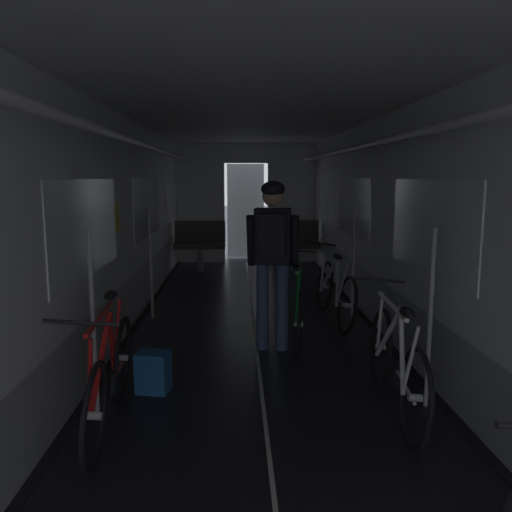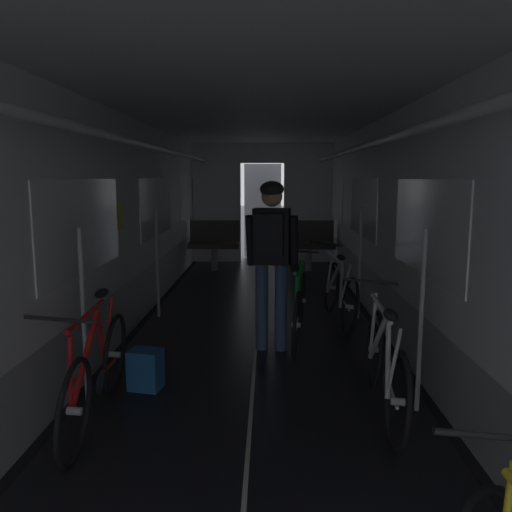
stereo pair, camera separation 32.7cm
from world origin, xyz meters
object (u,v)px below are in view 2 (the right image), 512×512
at_px(person_cyclist_aisle, 271,247).
at_px(bicycle_green_in_aisle, 299,307).
at_px(bench_seat_far_left, 214,240).
at_px(bicycle_red, 97,372).
at_px(bicycle_silver, 340,292).
at_px(backpack_on_floor, 146,369).
at_px(bicycle_white, 384,366).
at_px(bench_seat_far_right, 309,241).

bearing_deg(person_cyclist_aisle, bicycle_green_in_aisle, 41.45).
height_order(bench_seat_far_left, bicycle_red, bench_seat_far_left).
relative_size(bicycle_silver, person_cyclist_aisle, 0.98).
height_order(bench_seat_far_left, backpack_on_floor, bench_seat_far_left).
height_order(bicycle_silver, person_cyclist_aisle, person_cyclist_aisle).
distance_m(bicycle_white, person_cyclist_aisle, 1.80).
relative_size(bench_seat_far_left, person_cyclist_aisle, 0.57).
relative_size(bench_seat_far_right, backpack_on_floor, 2.89).
bearing_deg(person_cyclist_aisle, backpack_on_floor, -136.40).
bearing_deg(bicycle_silver, person_cyclist_aisle, -129.54).
distance_m(bench_seat_far_right, bicycle_green_in_aisle, 4.37).
bearing_deg(bench_seat_far_left, backpack_on_floor, -89.97).
distance_m(bicycle_white, bicycle_green_in_aisle, 1.79).
xyz_separation_m(bench_seat_far_right, person_cyclist_aisle, (-0.74, -4.61, 0.50)).
relative_size(bicycle_red, backpack_on_floor, 4.98).
bearing_deg(bicycle_silver, bench_seat_far_right, 91.60).
height_order(bicycle_white, person_cyclist_aisle, person_cyclist_aisle).
bearing_deg(bicycle_green_in_aisle, bench_seat_far_left, 107.43).
bearing_deg(bicycle_white, bench_seat_far_right, 90.89).
height_order(bicycle_red, bicycle_green_in_aisle, bicycle_red).
relative_size(bench_seat_far_right, bicycle_green_in_aisle, 0.58).
height_order(bicycle_white, bicycle_red, bicycle_red).
xyz_separation_m(bicycle_green_in_aisle, backpack_on_floor, (-1.36, -1.28, -0.21)).
distance_m(bicycle_silver, bicycle_red, 3.36).
bearing_deg(bicycle_silver, bicycle_green_in_aisle, -125.60).
xyz_separation_m(bicycle_red, bicycle_green_in_aisle, (1.56, 1.88, 0.00)).
xyz_separation_m(bench_seat_far_left, bicycle_red, (-0.20, -6.22, -0.18)).
xyz_separation_m(bicycle_white, bicycle_red, (-2.09, -0.17, -0.00)).
xyz_separation_m(bench_seat_far_right, bicycle_red, (-2.00, -6.22, -0.18)).
height_order(bench_seat_far_right, backpack_on_floor, bench_seat_far_right).
distance_m(bicycle_red, bicycle_green_in_aisle, 2.44).
bearing_deg(bicycle_silver, bench_seat_far_left, 117.86).
distance_m(bench_seat_far_right, person_cyclist_aisle, 4.70).
relative_size(bench_seat_far_left, bicycle_white, 0.58).
bearing_deg(bench_seat_far_right, bench_seat_far_left, 180.00).
bearing_deg(bench_seat_far_left, bench_seat_far_right, 0.00).
distance_m(bench_seat_far_left, backpack_on_floor, 5.63).
relative_size(bench_seat_far_left, bicycle_red, 0.58).
height_order(bicycle_red, backpack_on_floor, bicycle_red).
distance_m(bicycle_red, backpack_on_floor, 0.67).
height_order(bench_seat_far_right, person_cyclist_aisle, person_cyclist_aisle).
bearing_deg(bicycle_silver, bicycle_white, -90.15).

